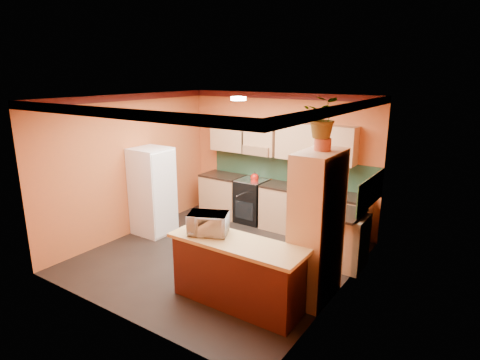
% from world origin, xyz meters
% --- Properties ---
extents(room_shell, '(4.24, 4.24, 2.72)m').
position_xyz_m(room_shell, '(0.02, 0.28, 2.09)').
color(room_shell, black).
rests_on(room_shell, ground).
extents(base_cabinets_back, '(3.65, 0.60, 0.88)m').
position_xyz_m(base_cabinets_back, '(0.15, 1.80, 0.44)').
color(base_cabinets_back, tan).
rests_on(base_cabinets_back, ground).
extents(countertop_back, '(3.65, 0.62, 0.04)m').
position_xyz_m(countertop_back, '(0.15, 1.80, 0.90)').
color(countertop_back, black).
rests_on(countertop_back, base_cabinets_back).
extents(stove, '(0.58, 0.58, 0.91)m').
position_xyz_m(stove, '(-0.48, 1.80, 0.46)').
color(stove, black).
rests_on(stove, ground).
extents(kettle, '(0.17, 0.17, 0.18)m').
position_xyz_m(kettle, '(-0.38, 1.75, 1.00)').
color(kettle, '#B2160B').
rests_on(kettle, stove).
extents(sink, '(0.48, 0.40, 0.03)m').
position_xyz_m(sink, '(0.92, 1.80, 0.94)').
color(sink, silver).
rests_on(sink, countertop_back).
extents(base_cabinets_right, '(0.60, 0.80, 0.88)m').
position_xyz_m(base_cabinets_right, '(1.80, 0.90, 0.44)').
color(base_cabinets_right, tan).
rests_on(base_cabinets_right, ground).
extents(countertop_right, '(0.62, 0.80, 0.04)m').
position_xyz_m(countertop_right, '(1.80, 0.90, 0.90)').
color(countertop_right, black).
rests_on(countertop_right, base_cabinets_right).
extents(fridge, '(0.68, 0.66, 1.70)m').
position_xyz_m(fridge, '(-1.75, 0.20, 0.85)').
color(fridge, white).
rests_on(fridge, ground).
extents(pantry, '(0.48, 0.90, 2.10)m').
position_xyz_m(pantry, '(1.85, -0.23, 1.05)').
color(pantry, tan).
rests_on(pantry, ground).
extents(fern_pot, '(0.22, 0.22, 0.16)m').
position_xyz_m(fern_pot, '(1.85, -0.18, 2.18)').
color(fern_pot, '#A44327').
rests_on(fern_pot, pantry).
extents(fern, '(0.51, 0.45, 0.54)m').
position_xyz_m(fern, '(1.85, -0.18, 2.53)').
color(fern, tan).
rests_on(fern, fern_pot).
extents(breakfast_bar, '(1.80, 0.55, 0.88)m').
position_xyz_m(breakfast_bar, '(1.06, -1.01, 0.44)').
color(breakfast_bar, '#461310').
rests_on(breakfast_bar, ground).
extents(bar_top, '(1.90, 0.65, 0.05)m').
position_xyz_m(bar_top, '(1.06, -1.01, 0.91)').
color(bar_top, tan).
rests_on(bar_top, breakfast_bar).
extents(microwave, '(0.64, 0.55, 0.30)m').
position_xyz_m(microwave, '(0.58, -1.01, 1.08)').
color(microwave, white).
rests_on(microwave, bar_top).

